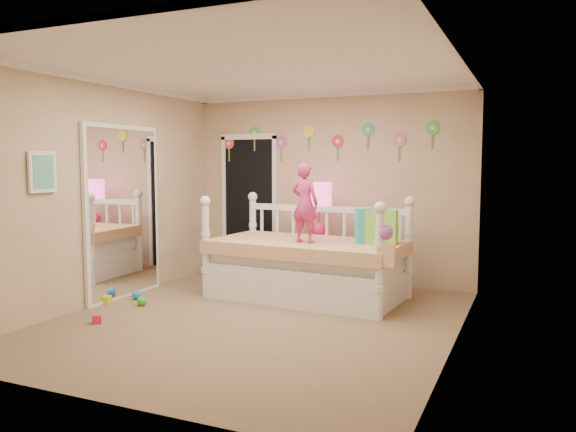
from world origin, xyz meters
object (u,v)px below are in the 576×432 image
at_px(nightstand, 319,261).
at_px(table_lamp, 319,201).
at_px(child, 305,203).
at_px(daybed, 307,246).

xyz_separation_m(nightstand, table_lamp, (0.00, 0.00, 0.81)).
xyz_separation_m(child, table_lamp, (-0.16, 0.92, -0.03)).
distance_m(nightstand, table_lamp, 0.81).
relative_size(daybed, table_lamp, 3.20).
xyz_separation_m(daybed, child, (0.05, -0.20, 0.54)).
relative_size(daybed, nightstand, 3.57).
relative_size(child, nightstand, 1.43).
bearing_deg(nightstand, daybed, -89.24).
bearing_deg(child, daybed, -66.93).
relative_size(nightstand, table_lamp, 0.90).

